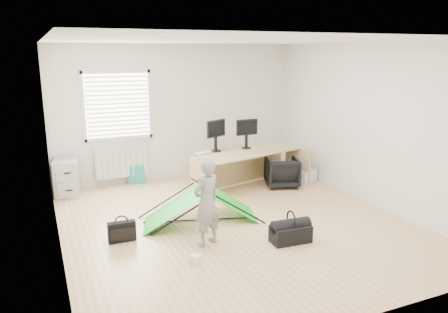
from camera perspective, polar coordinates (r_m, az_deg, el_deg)
name	(u,v)px	position (r m, az deg, el deg)	size (l,w,h in m)	color
ground	(234,222)	(6.78, 1.37, -8.57)	(5.50, 5.50, 0.00)	tan
back_wall	(178,112)	(8.92, -6.07, 5.77)	(5.00, 0.02, 2.70)	silver
window	(118,105)	(8.58, -13.73, 6.49)	(1.20, 0.06, 1.20)	silver
radiator	(121,162)	(8.74, -13.28, -0.71)	(1.00, 0.12, 0.60)	silver
desk	(251,170)	(8.32, 3.59, -1.74)	(2.09, 0.67, 0.71)	tan
filing_cabinet	(67,177)	(8.42, -19.83, -2.58)	(0.42, 0.56, 0.65)	#A2A4A7
monitor_left	(216,140)	(8.19, -1.10, 2.18)	(0.46, 0.10, 0.44)	black
monitor_right	(246,138)	(8.45, 2.93, 2.46)	(0.44, 0.10, 0.42)	black
keyboard	(205,152)	(8.13, -2.43, 0.57)	(0.43, 0.15, 0.02)	beige
thermos	(232,144)	(8.36, 1.08, 1.71)	(0.07, 0.07, 0.24)	#C16C7B
office_chair	(282,172)	(8.49, 7.57, -2.06)	(0.60, 0.62, 0.56)	black
person	(207,202)	(5.84, -2.30, -5.98)	(0.44, 0.29, 1.20)	gray
kite	(201,204)	(6.74, -3.07, -6.21)	(1.77, 0.78, 0.55)	#10B220
storage_crate	(305,176)	(8.88, 10.47, -2.49)	(0.45, 0.32, 0.25)	silver
tote_bag	(137,174)	(8.82, -11.33, -2.25)	(0.31, 0.14, 0.37)	teal
laptop_bag	(122,232)	(6.25, -13.20, -9.53)	(0.38, 0.11, 0.28)	black
white_box	(195,259)	(5.55, -3.76, -13.25)	(0.11, 0.11, 0.11)	silver
duffel_bag	(290,234)	(6.14, 8.68, -9.96)	(0.54, 0.28, 0.24)	black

